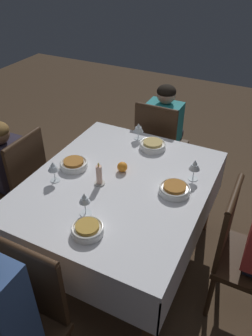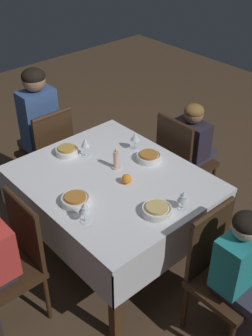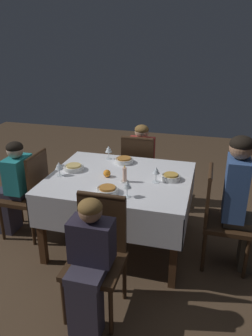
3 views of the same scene
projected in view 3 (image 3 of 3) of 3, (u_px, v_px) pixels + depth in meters
The scene contains 20 objects.
ground_plane at pixel (120, 242), 3.31m from camera, with size 8.00×8.00×0.00m, color #4C3826.
dining_table at pixel (120, 186), 3.07m from camera, with size 1.31×1.10×0.73m.
chair_west at pixel (220, 214), 2.86m from camera, with size 0.40×0.40×0.90m.
chair_south at pixel (139, 168), 3.85m from camera, with size 0.40×0.40×0.90m.
chair_north at pixel (98, 251), 2.38m from camera, with size 0.40×0.40×0.90m.
chair_east at pixel (29, 191), 3.27m from camera, with size 0.40×0.40×0.90m.
person_adult_denim at pixel (240, 197), 2.75m from camera, with size 0.34×0.30×1.21m.
person_child_red at pixel (142, 159), 3.98m from camera, with size 0.30×0.33×0.99m.
person_child_dark at pixel (89, 261), 2.21m from camera, with size 0.30×0.33×0.97m.
person_child_teal at pixel (14, 184), 3.29m from camera, with size 0.33×0.30×1.00m.
bowl_west at pixel (171, 177), 2.96m from camera, with size 0.17×0.17×0.06m.
wine_glass_west at pixel (156, 171), 2.88m from camera, with size 0.07×0.07×0.15m.
bowl_south at pixel (124, 160), 3.35m from camera, with size 0.19×0.19×0.06m.
wine_glass_south at pixel (109, 150), 3.42m from camera, with size 0.07×0.07×0.15m.
bowl_north at pixel (107, 190), 2.71m from camera, with size 0.19×0.19×0.06m.
wine_glass_north at pixel (127, 185), 2.62m from camera, with size 0.07×0.07×0.14m.
bowl_east at pixel (74, 167), 3.17m from camera, with size 0.19×0.19×0.06m.
wine_glass_east at pixel (59, 166), 3.02m from camera, with size 0.08×0.08×0.13m.
candle_centerpiece at pixel (125, 176), 2.90m from camera, with size 0.07×0.07×0.16m.
orange_fruit at pixel (107, 173), 3.02m from camera, with size 0.07×0.07×0.07m, color orange.
Camera 3 is at (-0.78, 2.66, 1.95)m, focal length 35.00 mm.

